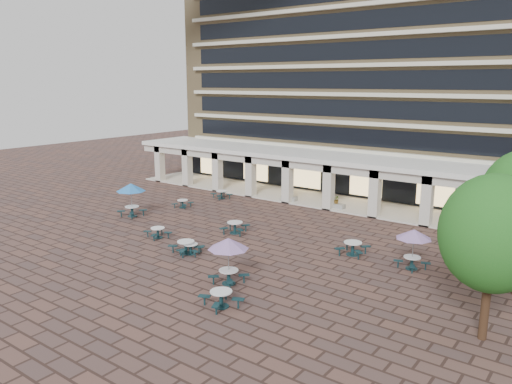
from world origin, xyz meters
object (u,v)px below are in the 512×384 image
picnic_table_1 (191,248)px  planter_right (336,204)px  gazebo (491,210)px  picnic_table_2 (186,246)px  planter_left (289,197)px

picnic_table_1 → planter_right: 16.09m
picnic_table_1 → gazebo: 19.81m
picnic_table_1 → planter_right: planter_right is taller
planter_right → gazebo: bearing=-13.9°
picnic_table_2 → planter_left: planter_left is taller
planter_left → planter_right: planter_right is taller
picnic_table_1 → planter_right: size_ratio=1.24×
planter_left → gazebo: bearing=-10.2°
gazebo → planter_left: (-17.83, 3.21, -2.19)m
picnic_table_1 → picnic_table_2: bearing=174.4°
picnic_table_1 → planter_left: (-2.83, 15.96, 0.02)m
picnic_table_1 → picnic_table_2: picnic_table_2 is taller
picnic_table_2 → gazebo: bearing=54.2°
planter_right → planter_left: bearing=180.0°
picnic_table_2 → gazebo: 20.11m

